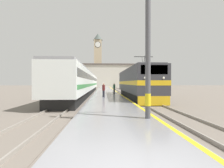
{
  "coord_description": "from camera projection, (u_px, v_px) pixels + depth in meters",
  "views": [
    {
      "loc": [
        -0.65,
        -3.28,
        2.04
      ],
      "look_at": [
        1.06,
        29.07,
        1.78
      ],
      "focal_mm": 28.0,
      "sensor_mm": 36.0,
      "label": 1
    }
  ],
  "objects": [
    {
      "name": "person_on_platform",
      "position": [
        104.0,
        90.0,
        21.01
      ],
      "size": [
        0.34,
        0.34,
        1.65
      ],
      "color": "#23232D",
      "rests_on": "platform"
    },
    {
      "name": "ground_plane",
      "position": [
        106.0,
        93.0,
        33.28
      ],
      "size": [
        200.0,
        200.0,
        0.0
      ],
      "primitive_type": "plane",
      "color": "#70665B"
    },
    {
      "name": "passenger_train",
      "position": [
        85.0,
        83.0,
        31.42
      ],
      "size": [
        2.92,
        39.86,
        3.79
      ],
      "color": "black",
      "rests_on": "ground"
    },
    {
      "name": "rail_track_far",
      "position": [
        83.0,
        95.0,
        28.08
      ],
      "size": [
        2.83,
        140.0,
        0.16
      ],
      "color": "#70665B",
      "rests_on": "ground"
    },
    {
      "name": "station_building",
      "position": [
        111.0,
        76.0,
        70.97
      ],
      "size": [
        25.72,
        10.09,
        9.32
      ],
      "color": "beige",
      "rests_on": "ground"
    },
    {
      "name": "catenary_mast",
      "position": [
        150.0,
        45.0,
        8.39
      ],
      "size": [
        2.48,
        0.27,
        7.15
      ],
      "color": "#4C4C51",
      "rests_on": "platform"
    },
    {
      "name": "platform",
      "position": [
        107.0,
        94.0,
        28.28
      ],
      "size": [
        4.2,
        140.0,
        0.32
      ],
      "color": "gray",
      "rests_on": "ground"
    },
    {
      "name": "rail_track_near",
      "position": [
        129.0,
        95.0,
        28.48
      ],
      "size": [
        2.84,
        140.0,
        0.16
      ],
      "color": "#70665B",
      "rests_on": "ground"
    },
    {
      "name": "clock_tower",
      "position": [
        98.0,
        59.0,
        78.08
      ],
      "size": [
        4.15,
        4.15,
        24.04
      ],
      "color": "tan",
      "rests_on": "ground"
    },
    {
      "name": "locomotive_train",
      "position": [
        136.0,
        83.0,
        22.61
      ],
      "size": [
        2.92,
        15.95,
        4.84
      ],
      "color": "black",
      "rests_on": "ground"
    },
    {
      "name": "second_waiting_passenger",
      "position": [
        114.0,
        88.0,
        27.82
      ],
      "size": [
        0.34,
        0.34,
        1.64
      ],
      "color": "#23232D",
      "rests_on": "platform"
    }
  ]
}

